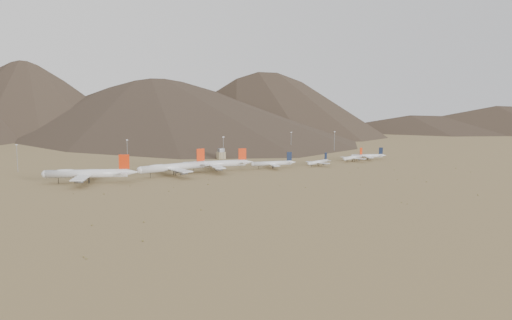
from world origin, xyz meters
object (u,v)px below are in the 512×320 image
widebody_centre (173,167)px  narrowbody_a (273,163)px  control_tower (221,154)px  widebody_east (215,164)px  widebody_west (87,173)px  narrowbody_b (318,162)px

widebody_centre → narrowbody_a: size_ratio=1.58×
control_tower → widebody_east: bearing=-116.5°
widebody_west → widebody_east: 116.91m
narrowbody_a → narrowbody_b: (49.07, -5.39, -1.02)m
widebody_west → control_tower: widebody_west is taller
narrowbody_b → widebody_west: bearing=158.0°
narrowbody_a → narrowbody_b: 49.38m
narrowbody_a → control_tower: narrowbody_a is taller
control_tower → widebody_west: bearing=-148.6°
widebody_centre → widebody_east: 43.29m
widebody_centre → narrowbody_b: bearing=-13.1°
widebody_west → narrowbody_b: bearing=20.6°
widebody_east → narrowbody_a: widebody_east is taller
widebody_west → narrowbody_a: (173.37, 4.59, -2.82)m
narrowbody_a → widebody_west: bearing=-169.1°
widebody_west → narrowbody_a: widebody_west is taller
widebody_east → widebody_west: bearing=-165.0°
narrowbody_a → narrowbody_b: size_ratio=1.32×
widebody_centre → narrowbody_a: widebody_centre is taller
widebody_centre → narrowbody_a: bearing=-11.3°
widebody_east → narrowbody_b: 107.11m
widebody_west → widebody_east: (116.22, 12.63, -0.75)m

